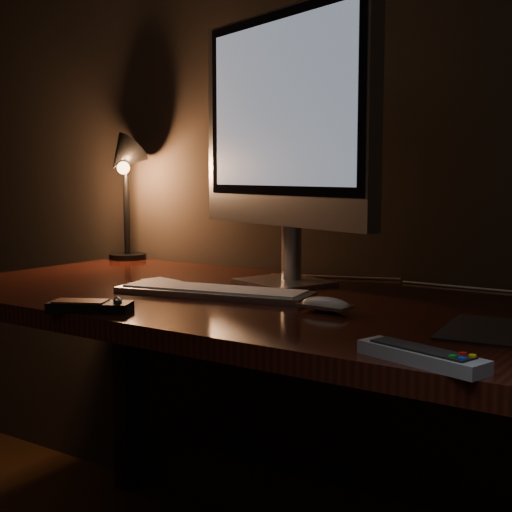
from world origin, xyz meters
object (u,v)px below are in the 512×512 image
Objects in this scene: keyboard at (214,291)px; desk_lamp at (124,175)px; desk at (281,348)px; media_remote at (90,306)px; monitor at (283,124)px; mouse at (326,306)px; tv_remote at (421,356)px.

desk_lamp reaches higher than keyboard.
desk is 0.85m from desk_lamp.
desk_lamp is (-0.71, 0.23, 0.39)m from desk.
media_remote is 0.43× the size of desk_lamp.
desk_lamp is at bearing 139.44° from keyboard.
desk_lamp is (-0.65, 0.13, -0.12)m from monitor.
media_remote is (-0.12, -0.51, -0.37)m from monitor.
monitor is 0.44m from keyboard.
desk_lamp is (-0.91, 0.37, 0.25)m from mouse.
mouse is at bearing -23.65° from monitor.
desk is 2.47× the size of monitor.
monitor is at bearing 153.53° from tv_remote.
tv_remote is (0.49, -0.41, 0.14)m from desk.
media_remote is 0.86m from desk_lamp.
desk_lamp reaches higher than mouse.
keyboard is 2.17× the size of tv_remote.
desk is at bearing -39.22° from monitor.
keyboard is 0.74m from desk_lamp.
desk_lamp is (-0.53, 0.63, 0.25)m from media_remote.
mouse reaches higher than desk.
keyboard is (-0.10, -0.11, 0.14)m from desk.
media_remote is (-0.18, -0.40, 0.14)m from desk.
monitor is at bearing 120.33° from desk.
desk_lamp is at bearing 168.39° from tv_remote.
mouse is 0.46m from media_remote.
keyboard reaches higher than desk.
tv_remote is at bearing -39.14° from mouse.
tv_remote is at bearing -22.19° from monitor.
monitor reaches higher than desk_lamp.
tv_remote is (0.30, -0.26, 0.00)m from mouse.
desk is 9.46× the size of media_remote.
keyboard is at bearing -33.77° from desk_lamp.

